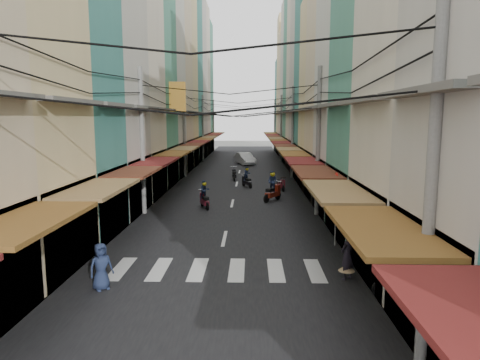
% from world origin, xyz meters
% --- Properties ---
extents(ground, '(160.00, 160.00, 0.00)m').
position_xyz_m(ground, '(0.00, 0.00, 0.00)').
color(ground, slate).
rests_on(ground, ground).
extents(road, '(10.00, 80.00, 0.02)m').
position_xyz_m(road, '(0.00, 20.00, 0.01)').
color(road, black).
rests_on(road, ground).
extents(sidewalk_left, '(3.00, 80.00, 0.06)m').
position_xyz_m(sidewalk_left, '(-6.50, 20.00, 0.03)').
color(sidewalk_left, gray).
rests_on(sidewalk_left, ground).
extents(sidewalk_right, '(3.00, 80.00, 0.06)m').
position_xyz_m(sidewalk_right, '(6.50, 20.00, 0.03)').
color(sidewalk_right, gray).
rests_on(sidewalk_right, ground).
extents(crosswalk, '(7.55, 2.40, 0.01)m').
position_xyz_m(crosswalk, '(-0.00, -6.00, 0.03)').
color(crosswalk, silver).
rests_on(crosswalk, ground).
extents(building_row_left, '(7.80, 67.67, 23.70)m').
position_xyz_m(building_row_left, '(-7.92, 16.56, 9.78)').
color(building_row_left, beige).
rests_on(building_row_left, ground).
extents(building_row_right, '(7.80, 68.98, 22.59)m').
position_xyz_m(building_row_right, '(7.92, 16.45, 9.41)').
color(building_row_right, teal).
rests_on(building_row_right, ground).
extents(utility_poles, '(10.20, 66.13, 8.20)m').
position_xyz_m(utility_poles, '(0.00, 15.01, 6.59)').
color(utility_poles, gray).
rests_on(utility_poles, ground).
extents(white_car, '(5.23, 3.38, 1.72)m').
position_xyz_m(white_car, '(0.46, 28.70, 0.00)').
color(white_car, silver).
rests_on(white_car, ground).
extents(bicycle, '(1.80, 0.92, 1.18)m').
position_xyz_m(bicycle, '(7.47, -0.53, 0.00)').
color(bicycle, black).
rests_on(bicycle, ground).
extents(moving_scooters, '(5.45, 13.39, 1.98)m').
position_xyz_m(moving_scooters, '(1.07, 9.04, 0.53)').
color(moving_scooters, black).
rests_on(moving_scooters, ground).
extents(parked_scooters, '(12.81, 15.24, 1.00)m').
position_xyz_m(parked_scooters, '(3.70, -3.50, 0.48)').
color(parked_scooters, black).
rests_on(parked_scooters, ground).
extents(pedestrians, '(12.19, 23.20, 2.23)m').
position_xyz_m(pedestrians, '(-4.34, 3.33, 1.03)').
color(pedestrians, black).
rests_on(pedestrians, ground).
extents(market_umbrella, '(2.23, 2.23, 2.35)m').
position_xyz_m(market_umbrella, '(6.59, -3.74, 2.07)').
color(market_umbrella, '#B2B2B7').
rests_on(market_umbrella, ground).
extents(traffic_sign, '(0.10, 0.69, 3.16)m').
position_xyz_m(traffic_sign, '(4.78, -2.91, 2.33)').
color(traffic_sign, gray).
rests_on(traffic_sign, ground).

